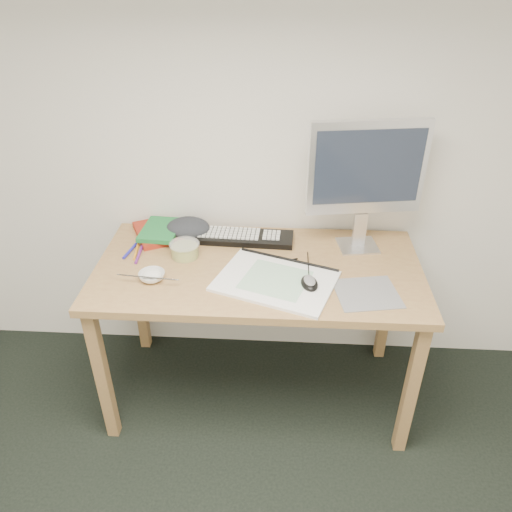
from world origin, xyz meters
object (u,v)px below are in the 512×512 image
Objects in this scene: monitor at (367,172)px; desk at (258,282)px; sketchpad at (275,281)px; rice_bowl at (152,276)px; keyboard at (245,238)px.

desk is at bearing -165.32° from monitor.
sketchpad is 0.51m from rice_bowl.
keyboard is at bearing 134.26° from sketchpad.
desk is 3.11× the size of keyboard.
desk is 13.00× the size of rice_bowl.
desk is 0.16m from sketchpad.
rice_bowl reaches higher than sketchpad.
sketchpad is at bearing -148.86° from monitor.
monitor reaches higher than sketchpad.
monitor is at bearing -0.39° from keyboard.
keyboard reaches higher than desk.
monitor is at bearing 59.83° from sketchpad.
desk is 0.66m from monitor.
rice_bowl reaches higher than desk.
keyboard is at bearing 168.08° from monitor.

